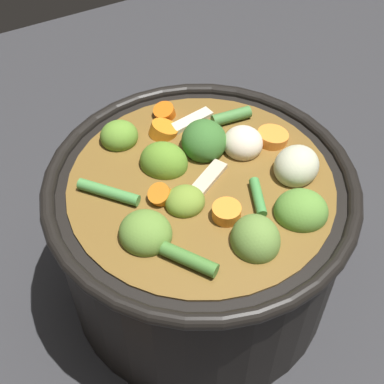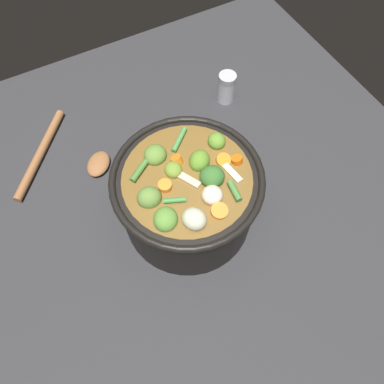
% 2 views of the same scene
% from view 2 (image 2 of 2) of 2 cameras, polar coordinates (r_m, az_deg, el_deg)
% --- Properties ---
extents(ground_plane, '(1.10, 1.10, 0.00)m').
position_cam_2_polar(ground_plane, '(0.73, -0.65, -3.64)').
color(ground_plane, '#2D2D30').
extents(cooking_pot, '(0.26, 0.26, 0.17)m').
position_cam_2_polar(cooking_pot, '(0.65, -0.72, -0.69)').
color(cooking_pot, black).
rests_on(cooking_pot, ground_plane).
extents(wooden_spoon, '(0.22, 0.22, 0.02)m').
position_cam_2_polar(wooden_spoon, '(0.83, -19.51, 5.15)').
color(wooden_spoon, '#976037').
rests_on(wooden_spoon, ground_plane).
extents(salt_shaker, '(0.04, 0.04, 0.08)m').
position_cam_2_polar(salt_shaker, '(0.88, 5.52, 16.25)').
color(salt_shaker, silver).
rests_on(salt_shaker, ground_plane).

